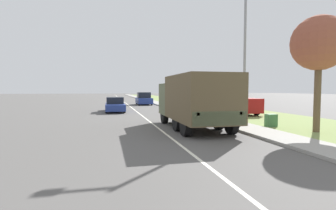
{
  "coord_description": "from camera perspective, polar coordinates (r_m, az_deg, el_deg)",
  "views": [
    {
      "loc": [
        -2.64,
        -0.41,
        2.1
      ],
      "look_at": [
        0.74,
        14.24,
        1.19
      ],
      "focal_mm": 28.0,
      "sensor_mm": 36.0,
      "label": 1
    }
  ],
  "objects": [
    {
      "name": "ground_plane",
      "position": [
        40.55,
        -9.24,
        0.45
      ],
      "size": [
        180.0,
        180.0,
        0.0
      ],
      "primitive_type": "plane",
      "color": "#565451"
    },
    {
      "name": "lane_centre_stripe",
      "position": [
        40.55,
        -9.24,
        0.45
      ],
      "size": [
        0.12,
        120.0,
        0.0
      ],
      "color": "silver",
      "rests_on": "ground"
    },
    {
      "name": "sidewalk_right",
      "position": [
        41.09,
        -2.97,
        0.61
      ],
      "size": [
        1.8,
        120.0,
        0.12
      ],
      "color": "#9E9B93",
      "rests_on": "ground"
    },
    {
      "name": "grass_strip_right",
      "position": [
        42.08,
        2.94,
        0.61
      ],
      "size": [
        7.0,
        120.0,
        0.02
      ],
      "color": "olive",
      "rests_on": "ground"
    },
    {
      "name": "military_truck",
      "position": [
        13.93,
        5.84,
        1.28
      ],
      "size": [
        2.53,
        6.73,
        2.81
      ],
      "color": "#545B3D",
      "rests_on": "ground"
    },
    {
      "name": "car_nearest_ahead",
      "position": [
        25.07,
        -11.47,
        0.01
      ],
      "size": [
        1.74,
        4.77,
        1.36
      ],
      "color": "navy",
      "rests_on": "ground"
    },
    {
      "name": "car_second_ahead",
      "position": [
        35.64,
        -5.27,
        1.27
      ],
      "size": [
        1.91,
        3.93,
        1.68
      ],
      "color": "navy",
      "rests_on": "ground"
    },
    {
      "name": "pickup_truck",
      "position": [
        23.12,
        14.4,
        0.46
      ],
      "size": [
        1.94,
        5.17,
        1.94
      ],
      "color": "maroon",
      "rests_on": "grass_strip_right"
    },
    {
      "name": "lamp_post",
      "position": [
        15.24,
        15.71,
        12.32
      ],
      "size": [
        1.69,
        0.24,
        7.36
      ],
      "color": "gray",
      "rests_on": "sidewalk_right"
    },
    {
      "name": "tree_near_right",
      "position": [
        14.75,
        30.04,
        11.43
      ],
      "size": [
        2.61,
        2.61,
        5.6
      ],
      "color": "brown",
      "rests_on": "grass_strip_right"
    },
    {
      "name": "utility_box",
      "position": [
        15.66,
        21.51,
        -3.12
      ],
      "size": [
        0.55,
        0.45,
        0.7
      ],
      "color": "#3D7042",
      "rests_on": "grass_strip_right"
    }
  ]
}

